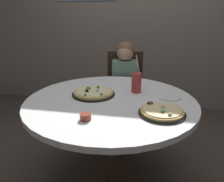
% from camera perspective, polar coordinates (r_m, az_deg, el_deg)
% --- Properties ---
extents(ground_plane, '(8.00, 8.00, 0.00)m').
position_cam_1_polar(ground_plane, '(2.09, -0.28, -21.64)').
color(ground_plane, '#4C4238').
extents(wall_with_window, '(5.20, 0.14, 2.90)m').
position_cam_1_polar(wall_with_window, '(3.37, 5.97, 20.72)').
color(wall_with_window, gray).
rests_on(wall_with_window, ground_plane).
extents(dining_table, '(1.28, 1.28, 0.75)m').
position_cam_1_polar(dining_table, '(1.73, -0.31, -4.95)').
color(dining_table, white).
rests_on(dining_table, ground_plane).
extents(chair_wooden, '(0.45, 0.45, 0.95)m').
position_cam_1_polar(chair_wooden, '(2.58, 3.20, 0.35)').
color(chair_wooden, '#382619').
rests_on(chair_wooden, ground_plane).
extents(diner_child, '(0.30, 0.43, 1.08)m').
position_cam_1_polar(diner_child, '(2.42, 3.10, -2.09)').
color(diner_child, '#3F4766').
rests_on(diner_child, ground_plane).
extents(pizza_veggie, '(0.34, 0.34, 0.05)m').
position_cam_1_polar(pizza_veggie, '(1.79, -4.71, -0.44)').
color(pizza_veggie, black).
rests_on(pizza_veggie, dining_table).
extents(pizza_cheese, '(0.30, 0.30, 0.05)m').
position_cam_1_polar(pizza_cheese, '(1.49, 12.47, -5.14)').
color(pizza_cheese, black).
rests_on(pizza_cheese, dining_table).
extents(soda_cup, '(0.08, 0.08, 0.31)m').
position_cam_1_polar(soda_cup, '(1.83, 6.19, 2.14)').
color(soda_cup, '#B73333').
rests_on(soda_cup, dining_table).
extents(sauce_bowl, '(0.07, 0.07, 0.04)m').
position_cam_1_polar(sauce_bowl, '(1.39, -6.71, -6.46)').
color(sauce_bowl, brown).
rests_on(sauce_bowl, dining_table).
extents(plate_small, '(0.18, 0.18, 0.01)m').
position_cam_1_polar(plate_small, '(1.79, 14.11, -1.43)').
color(plate_small, white).
rests_on(plate_small, dining_table).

